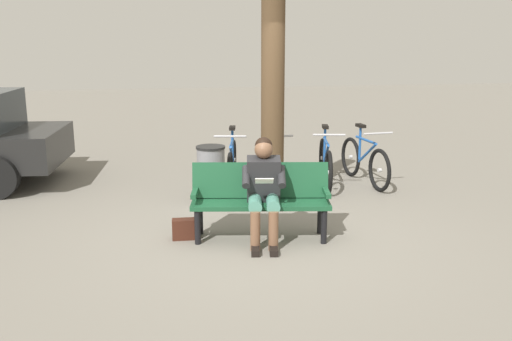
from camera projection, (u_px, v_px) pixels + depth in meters
name	position (u px, v px, depth m)	size (l,w,h in m)	color
ground_plane	(261.00, 237.00, 6.68)	(40.00, 40.00, 0.00)	slate
bench	(260.00, 195.00, 6.59)	(1.66, 0.73, 0.87)	#194C2D
person_reading	(264.00, 186.00, 6.39)	(0.53, 0.81, 1.20)	#262628
handbag	(185.00, 229.00, 6.59)	(0.30, 0.14, 0.24)	#3F1E14
tree_trunk	(273.00, 85.00, 7.74)	(0.32, 0.32, 3.31)	#4C3823
litter_bin	(211.00, 176.00, 7.85)	(0.40, 0.40, 0.84)	slate
bicycle_purple	(364.00, 161.00, 9.05)	(0.48, 1.68, 0.94)	black
bicycle_silver	(325.00, 163.00, 8.94)	(0.52, 1.66, 0.94)	black
bicycle_blue	(271.00, 165.00, 8.82)	(0.48, 1.68, 0.94)	black
bicycle_orange	(232.00, 165.00, 8.81)	(0.51, 1.66, 0.94)	black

